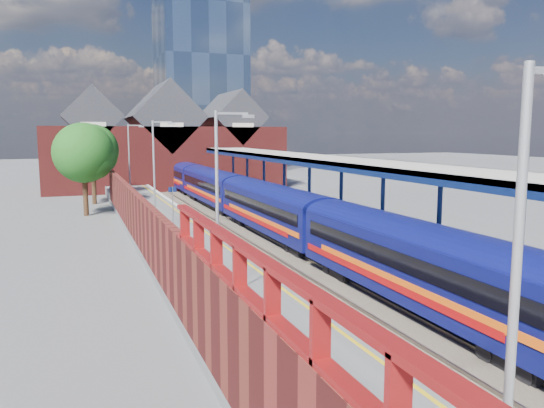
{
  "coord_description": "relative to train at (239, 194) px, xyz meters",
  "views": [
    {
      "loc": [
        -11.38,
        -12.72,
        7.19
      ],
      "look_at": [
        0.66,
        19.33,
        2.6
      ],
      "focal_mm": 35.0,
      "sensor_mm": 36.0,
      "label": 1
    }
  ],
  "objects": [
    {
      "name": "brick_wall",
      "position": [
        -9.59,
        -15.88,
        0.33
      ],
      "size": [
        0.35,
        50.0,
        3.86
      ],
      "color": "maroon",
      "rests_on": "left_platform"
    },
    {
      "name": "lamp_post_c",
      "position": [
        -7.86,
        -7.41,
        2.87
      ],
      "size": [
        1.48,
        0.18,
        7.0
      ],
      "color": "#A5A8AA",
      "rests_on": "left_platform"
    },
    {
      "name": "left_platform",
      "position": [
        -6.99,
        -9.41,
        -1.62
      ],
      "size": [
        5.0,
        76.0,
        1.0
      ],
      "primitive_type": "cube",
      "color": "#565659",
      "rests_on": "ground"
    },
    {
      "name": "right_platform",
      "position": [
        4.51,
        -9.41,
        -1.62
      ],
      "size": [
        6.0,
        76.0,
        1.0
      ],
      "primitive_type": "cube",
      "color": "#565659",
      "rests_on": "ground"
    },
    {
      "name": "rails",
      "position": [
        -1.49,
        -9.41,
        -2.0
      ],
      "size": [
        4.51,
        76.0,
        0.14
      ],
      "color": "slate",
      "rests_on": "ground"
    },
    {
      "name": "parked_car_dark",
      "position": [
        5.2,
        -21.07,
        -0.55
      ],
      "size": [
        4.18,
        2.45,
        1.14
      ],
      "primitive_type": "imported",
      "rotation": [
        0.0,
        0.0,
        1.8
      ],
      "color": "black",
      "rests_on": "right_platform"
    },
    {
      "name": "ballast_bed",
      "position": [
        -1.49,
        -9.41,
        -2.09
      ],
      "size": [
        6.0,
        76.0,
        0.06
      ],
      "primitive_type": "cube",
      "color": "#473D33",
      "rests_on": "ground"
    },
    {
      "name": "canopy",
      "position": [
        3.99,
        -7.46,
        3.13
      ],
      "size": [
        4.5,
        52.0,
        4.48
      ],
      "color": "navy",
      "rests_on": "right_platform"
    },
    {
      "name": "glass_tower",
      "position": [
        8.51,
        50.59,
        18.08
      ],
      "size": [
        14.2,
        14.2,
        40.3
      ],
      "color": "#445874",
      "rests_on": "ground"
    },
    {
      "name": "ground",
      "position": [
        -1.49,
        0.59,
        -2.12
      ],
      "size": [
        240.0,
        240.0,
        0.0
      ],
      "primitive_type": "plane",
      "color": "#5B5B5E",
      "rests_on": "ground"
    },
    {
      "name": "coping_right",
      "position": [
        1.66,
        -9.41,
        -1.1
      ],
      "size": [
        0.3,
        76.0,
        0.05
      ],
      "primitive_type": "cube",
      "color": "silver",
      "rests_on": "right_platform"
    },
    {
      "name": "platform_sign",
      "position": [
        -6.49,
        -5.41,
        0.57
      ],
      "size": [
        0.55,
        0.08,
        2.5
      ],
      "color": "#A5A8AA",
      "rests_on": "left_platform"
    },
    {
      "name": "coping_left",
      "position": [
        -4.64,
        -9.41,
        -1.1
      ],
      "size": [
        0.3,
        76.0,
        0.05
      ],
      "primitive_type": "cube",
      "color": "silver",
      "rests_on": "left_platform"
    },
    {
      "name": "lamp_post_a",
      "position": [
        -7.86,
        -37.41,
        2.87
      ],
      "size": [
        1.48,
        0.18,
        7.0
      ],
      "color": "#A5A8AA",
      "rests_on": "left_platform"
    },
    {
      "name": "yellow_line",
      "position": [
        -5.24,
        -9.41,
        -1.12
      ],
      "size": [
        0.14,
        76.0,
        0.01
      ],
      "primitive_type": "cube",
      "color": "yellow",
      "rests_on": "left_platform"
    },
    {
      "name": "tree_near",
      "position": [
        -11.84,
        6.49,
        3.23
      ],
      "size": [
        5.2,
        5.2,
        8.1
      ],
      "color": "#382314",
      "rests_on": "ground"
    },
    {
      "name": "lamp_post_d",
      "position": [
        -7.86,
        8.59,
        2.87
      ],
      "size": [
        1.48,
        0.18,
        7.0
      ],
      "color": "#A5A8AA",
      "rests_on": "left_platform"
    },
    {
      "name": "tree_far",
      "position": [
        -10.84,
        14.49,
        3.23
      ],
      "size": [
        5.2,
        5.2,
        8.1
      ],
      "color": "#382314",
      "rests_on": "ground"
    },
    {
      "name": "train",
      "position": [
        0.0,
        0.0,
        0.0
      ],
      "size": [
        2.89,
        65.91,
        3.45
      ],
      "color": "#0C1058",
      "rests_on": "ground"
    },
    {
      "name": "parked_car_blue",
      "position": [
        5.52,
        -14.53,
        -0.49
      ],
      "size": [
        4.95,
        3.16,
        1.27
      ],
      "primitive_type": "imported",
      "rotation": [
        0.0,
        0.0,
        1.82
      ],
      "color": "navy",
      "rests_on": "right_platform"
    },
    {
      "name": "station_building",
      "position": [
        -1.49,
        28.59,
        3.33
      ],
      "size": [
        30.0,
        12.12,
        13.78
      ],
      "color": "maroon",
      "rests_on": "ground"
    },
    {
      "name": "lamp_post_b",
      "position": [
        -7.86,
        -23.41,
        2.87
      ],
      "size": [
        1.48,
        0.18,
        7.0
      ],
      "color": "#A5A8AA",
      "rests_on": "left_platform"
    }
  ]
}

